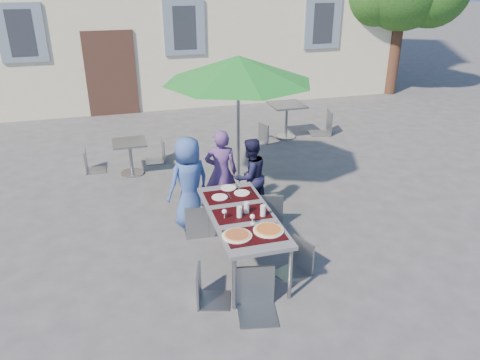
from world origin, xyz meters
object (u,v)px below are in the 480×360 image
object	(u,v)px
chair_1	(218,195)
patio_umbrella	(238,70)
chair_0	(198,200)
chair_5	(257,267)
chair_3	(206,267)
bg_chair_l_1	(267,121)
cafe_table_1	(287,114)
pizza_near_right	(268,230)
pizza_near_left	(237,235)
child_0	(189,182)
child_1	(221,172)
cafe_table_0	(130,153)
dining_table	(242,218)
bg_chair_r_1	(326,108)
bg_chair_r_0	(158,137)
chair_2	(269,189)
chair_4	(299,239)
child_2	(250,176)
bg_chair_l_0	(89,148)

from	to	relation	value
chair_1	patio_umbrella	size ratio (longest dim) A/B	0.41
chair_0	chair_5	xyz separation A→B (m)	(0.29, -1.84, 0.02)
chair_3	bg_chair_l_1	size ratio (longest dim) A/B	1.01
patio_umbrella	cafe_table_1	world-z (taller)	patio_umbrella
pizza_near_right	pizza_near_left	bearing A→B (deg)	-177.80
pizza_near_left	chair_1	size ratio (longest dim) A/B	0.35
child_0	child_1	world-z (taller)	child_0
pizza_near_left	chair_1	xyz separation A→B (m)	(0.12, 1.44, -0.17)
cafe_table_0	bg_chair_l_1	distance (m)	3.27
chair_3	chair_5	size ratio (longest dim) A/B	0.85
cafe_table_1	pizza_near_left	bearing A→B (deg)	-117.13
dining_table	pizza_near_right	bearing A→B (deg)	-69.65
cafe_table_0	bg_chair_r_1	distance (m)	4.77
bg_chair_r_1	bg_chair_r_0	bearing A→B (deg)	-170.71
cafe_table_1	chair_2	bearing A→B (deg)	-115.09
chair_1	chair_4	xyz separation A→B (m)	(0.73, -1.32, -0.10)
dining_table	chair_3	world-z (taller)	chair_3
patio_umbrella	cafe_table_0	world-z (taller)	patio_umbrella
chair_4	chair_0	bearing A→B (deg)	128.82
chair_3	child_0	bearing A→B (deg)	85.14
chair_1	patio_umbrella	xyz separation A→B (m)	(0.69, 1.35, 1.52)
child_2	chair_5	xyz separation A→B (m)	(-0.64, -2.34, -0.04)
pizza_near_right	chair_5	distance (m)	0.57
bg_chair_l_0	pizza_near_right	bearing A→B (deg)	-63.86
child_0	pizza_near_left	bearing A→B (deg)	75.05
child_2	chair_2	world-z (taller)	child_2
child_1	bg_chair_l_0	xyz separation A→B (m)	(-2.04, 2.33, -0.21)
chair_3	child_2	bearing A→B (deg)	60.31
chair_5	bg_chair_l_0	world-z (taller)	chair_5
chair_0	pizza_near_right	bearing A→B (deg)	-67.24
child_2	cafe_table_0	bearing A→B (deg)	-73.74
child_1	cafe_table_1	xyz separation A→B (m)	(2.33, 3.14, -0.12)
chair_4	cafe_table_1	size ratio (longest dim) A/B	1.07
pizza_near_left	chair_2	xyz separation A→B (m)	(0.91, 1.45, -0.18)
pizza_near_left	bg_chair_l_0	size ratio (longest dim) A/B	0.42
pizza_near_right	chair_4	xyz separation A→B (m)	(0.45, 0.10, -0.27)
child_1	chair_1	size ratio (longest dim) A/B	1.36
child_1	bg_chair_r_1	world-z (taller)	child_1
bg_chair_l_0	bg_chair_l_1	world-z (taller)	bg_chair_l_0
pizza_near_right	bg_chair_r_1	world-z (taller)	bg_chair_r_1
chair_0	dining_table	bearing A→B (deg)	-65.90
child_1	bg_chair_l_1	bearing A→B (deg)	-107.67
child_0	bg_chair_l_1	distance (m)	4.03
child_2	cafe_table_1	world-z (taller)	child_2
child_2	bg_chair_r_1	world-z (taller)	child_2
chair_4	bg_chair_r_1	size ratio (longest dim) A/B	0.82
chair_2	chair_4	xyz separation A→B (m)	(-0.06, -1.33, -0.09)
chair_1	chair_3	distance (m)	1.66
child_0	cafe_table_0	size ratio (longest dim) A/B	2.13
child_0	child_1	bearing A→B (deg)	-179.40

